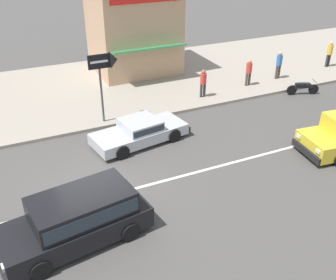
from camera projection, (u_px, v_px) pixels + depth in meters
The scene contains 12 objects.
ground_plane at pixel (95, 199), 13.89m from camera, with size 160.00×160.00×0.00m, color #4C4947.
lane_centre_stripe at pixel (95, 199), 13.89m from camera, with size 50.40×0.14×0.01m, color silver.
kerb_strip at pixel (46, 96), 21.82m from camera, with size 68.00×10.00×0.15m, color #9E9384.
sedan_silver_3 at pixel (140, 131), 17.23m from camera, with size 4.50×2.35×1.06m.
minivan_black_4 at pixel (78, 217), 11.80m from camera, with size 4.77×2.48×1.56m.
motorcycle_1 at pixel (303, 87), 22.01m from camera, with size 1.77×0.81×0.80m.
arrow_signboard at pixel (110, 64), 17.73m from camera, with size 1.38×0.72×3.33m.
pedestrian_near_clock at pixel (330, 52), 25.51m from camera, with size 0.34×0.34×1.66m.
pedestrian_mid_kerb at pixel (279, 63), 23.58m from camera, with size 0.34×0.34×1.67m.
pedestrian_by_shop at pixel (203, 81), 21.12m from camera, with size 0.34×0.34×1.55m.
pedestrian_far_end at pixel (249, 71), 22.61m from camera, with size 0.34×0.34×1.54m.
shopfront_mid_block at pixel (133, 28), 24.21m from camera, with size 4.99×5.34×5.27m.
Camera 1 is at (-2.27, -11.15, 8.63)m, focal length 42.00 mm.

